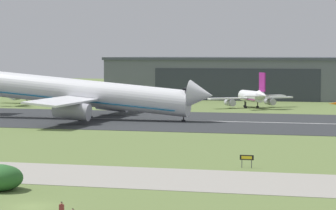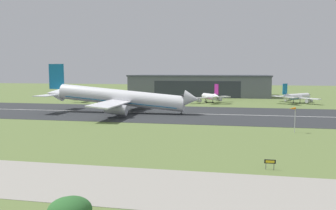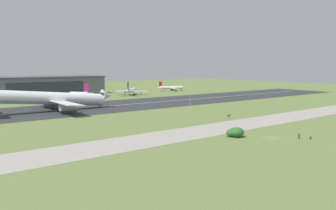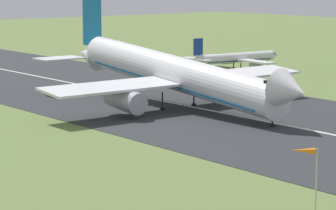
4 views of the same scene
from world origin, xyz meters
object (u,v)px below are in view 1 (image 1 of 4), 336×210
at_px(airplane_parked_west, 31,94).
at_px(windsock_pole, 335,106).
at_px(shrub_clump, 2,178).
at_px(airplane_landing, 81,94).
at_px(runway_sign, 247,158).
at_px(airplane_parked_east, 252,97).

bearing_deg(airplane_parked_west, windsock_pole, -40.26).
bearing_deg(shrub_clump, airplane_parked_west, 113.47).
xyz_separation_m(airplane_landing, windsock_pole, (55.94, -29.90, 0.21)).
height_order(airplane_landing, windsock_pole, airplane_landing).
bearing_deg(airplane_parked_west, runway_sign, -53.71).
height_order(windsock_pole, runway_sign, windsock_pole).
bearing_deg(runway_sign, airplane_parked_west, 126.29).
height_order(airplane_parked_west, windsock_pole, airplane_parked_west).
relative_size(airplane_parked_east, windsock_pole, 3.17).
height_order(shrub_clump, windsock_pole, windsock_pole).
xyz_separation_m(airplane_parked_east, windsock_pole, (25.44, -75.10, 2.87)).
xyz_separation_m(airplane_parked_west, airplane_parked_east, (63.42, -0.15, 0.13)).
xyz_separation_m(airplane_landing, airplane_parked_east, (30.50, 45.19, -2.66)).
relative_size(airplane_landing, windsock_pole, 9.13).
bearing_deg(shrub_clump, runway_sign, 45.20).
bearing_deg(airplane_landing, windsock_pole, -28.13).
bearing_deg(airplane_parked_west, shrub_clump, -66.53).
distance_m(airplane_landing, shrub_clump, 89.55).
bearing_deg(airplane_parked_east, airplane_landing, -124.02).
height_order(airplane_parked_west, shrub_clump, airplane_parked_west).
relative_size(airplane_parked_west, shrub_clump, 5.34).
relative_size(airplane_landing, runway_sign, 33.87).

